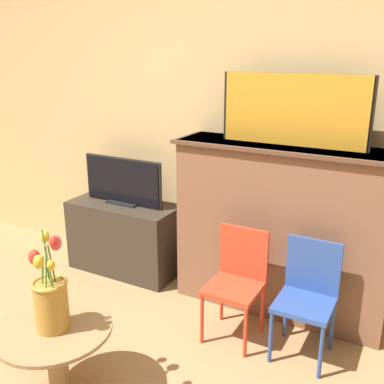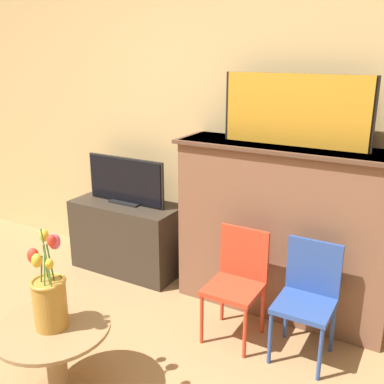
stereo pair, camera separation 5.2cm
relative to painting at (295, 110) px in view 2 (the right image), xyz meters
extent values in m
cube|color=tan|center=(-0.42, 0.21, -0.08)|extent=(8.00, 0.06, 2.70)
cube|color=brown|center=(-0.03, -0.01, -0.83)|extent=(1.45, 0.38, 1.20)
cube|color=brown|center=(-0.03, -0.02, -0.24)|extent=(1.51, 0.42, 0.02)
cube|color=black|center=(0.00, 0.01, 0.00)|extent=(0.96, 0.02, 0.45)
cube|color=orange|center=(0.00, -0.01, 0.00)|extent=(0.92, 0.02, 0.45)
cube|color=#382D23|center=(-1.35, -0.05, -1.13)|extent=(0.92, 0.42, 0.59)
cube|color=black|center=(-1.35, -0.05, -0.83)|extent=(0.28, 0.12, 0.01)
cube|color=black|center=(-1.35, -0.04, -0.64)|extent=(0.72, 0.02, 0.38)
cube|color=black|center=(-1.35, -0.05, -0.64)|extent=(0.69, 0.02, 0.35)
cylinder|color=red|center=(-0.31, -0.65, -1.26)|extent=(0.02, 0.02, 0.34)
cylinder|color=red|center=(-0.02, -0.65, -1.26)|extent=(0.02, 0.02, 0.34)
cylinder|color=red|center=(-0.31, -0.35, -1.26)|extent=(0.02, 0.02, 0.34)
cylinder|color=red|center=(-0.02, -0.35, -1.26)|extent=(0.02, 0.02, 0.34)
cube|color=red|center=(-0.17, -0.50, -1.07)|extent=(0.33, 0.33, 0.03)
cube|color=red|center=(-0.17, -0.35, -0.88)|extent=(0.33, 0.02, 0.34)
cylinder|color=#2D4C99|center=(0.13, -0.62, -1.26)|extent=(0.02, 0.02, 0.34)
cylinder|color=#2D4C99|center=(0.42, -0.62, -1.26)|extent=(0.02, 0.02, 0.34)
cylinder|color=#2D4C99|center=(0.13, -0.32, -1.26)|extent=(0.02, 0.02, 0.34)
cylinder|color=#2D4C99|center=(0.42, -0.32, -1.26)|extent=(0.02, 0.02, 0.34)
cube|color=#2D4C99|center=(0.28, -0.47, -1.07)|extent=(0.33, 0.33, 0.03)
cube|color=#2D4C99|center=(0.28, -0.32, -0.88)|extent=(0.33, 0.02, 0.34)
cylinder|color=#99754C|center=(-0.76, -1.43, -1.22)|extent=(0.11, 0.11, 0.41)
cylinder|color=#99754C|center=(-0.76, -1.43, -1.00)|extent=(0.59, 0.59, 0.02)
cylinder|color=#B78433|center=(-0.76, -1.43, -0.86)|extent=(0.17, 0.17, 0.25)
torus|color=#B78433|center=(-0.76, -1.43, -0.74)|extent=(0.18, 0.18, 0.02)
cylinder|color=#477A2D|center=(-0.78, -1.41, -0.67)|extent=(0.07, 0.07, 0.30)
ellipsoid|color=gold|center=(-0.84, -1.35, -0.53)|extent=(0.05, 0.05, 0.07)
cylinder|color=#477A2D|center=(-0.74, -1.44, -0.64)|extent=(0.10, 0.05, 0.36)
ellipsoid|color=red|center=(-0.64, -1.49, -0.47)|extent=(0.04, 0.04, 0.06)
cylinder|color=#477A2D|center=(-0.76, -1.40, -0.68)|extent=(0.01, 0.04, 0.29)
ellipsoid|color=#E0517A|center=(-0.75, -1.37, -0.54)|extent=(0.06, 0.06, 0.08)
cylinder|color=#477A2D|center=(-0.79, -1.44, -0.71)|extent=(0.03, 0.02, 0.23)
ellipsoid|color=red|center=(-0.81, -1.46, -0.59)|extent=(0.06, 0.06, 0.08)
cylinder|color=#477A2D|center=(-0.75, -1.46, -0.70)|extent=(0.03, 0.06, 0.25)
ellipsoid|color=gold|center=(-0.72, -1.51, -0.57)|extent=(0.05, 0.05, 0.07)
cylinder|color=#477A2D|center=(-0.73, -1.44, -0.72)|extent=(0.03, 0.02, 0.21)
ellipsoid|color=gold|center=(-0.71, -1.45, -0.62)|extent=(0.04, 0.04, 0.05)
camera|label=1|loc=(0.80, -2.83, 0.37)|focal=42.00mm
camera|label=2|loc=(0.85, -2.81, 0.37)|focal=42.00mm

